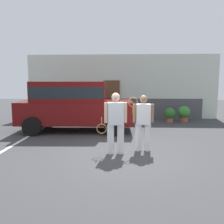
# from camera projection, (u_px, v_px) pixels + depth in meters

# --- Properties ---
(ground_plane) EXTENTS (40.00, 40.00, 0.00)m
(ground_plane) POSITION_uv_depth(u_px,v_px,m) (117.00, 154.00, 6.88)
(ground_plane) COLOR #38383A
(parking_stripe_0) EXTENTS (0.12, 4.40, 0.01)m
(parking_stripe_0) POSITION_uv_depth(u_px,v_px,m) (23.00, 139.00, 8.55)
(parking_stripe_0) COLOR silver
(parking_stripe_0) RESTS_ON ground_plane
(house_frontage) EXTENTS (10.50, 0.40, 3.51)m
(house_frontage) POSITION_uv_depth(u_px,v_px,m) (121.00, 88.00, 13.35)
(house_frontage) COLOR silver
(house_frontage) RESTS_ON ground_plane
(parked_suv) EXTENTS (4.68, 2.33, 2.05)m
(parked_suv) POSITION_uv_depth(u_px,v_px,m) (74.00, 103.00, 9.89)
(parked_suv) COLOR #590C0C
(parked_suv) RESTS_ON ground_plane
(tennis_player_man) EXTENTS (0.91, 0.32, 1.75)m
(tennis_player_man) POSITION_uv_depth(u_px,v_px,m) (115.00, 123.00, 6.78)
(tennis_player_man) COLOR white
(tennis_player_man) RESTS_ON ground_plane
(tennis_player_woman) EXTENTS (0.76, 0.26, 1.67)m
(tennis_player_woman) POSITION_uv_depth(u_px,v_px,m) (143.00, 122.00, 7.06)
(tennis_player_woman) COLOR white
(tennis_player_woman) RESTS_ON ground_plane
(potted_plant_by_porch) EXTENTS (0.55, 0.55, 0.73)m
(potted_plant_by_porch) POSITION_uv_depth(u_px,v_px,m) (170.00, 114.00, 12.02)
(potted_plant_by_porch) COLOR #9E5638
(potted_plant_by_porch) RESTS_ON ground_plane
(potted_plant_secondary) EXTENTS (0.61, 0.61, 0.81)m
(potted_plant_secondary) POSITION_uv_depth(u_px,v_px,m) (184.00, 113.00, 12.11)
(potted_plant_secondary) COLOR #9E5638
(potted_plant_secondary) RESTS_ON ground_plane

